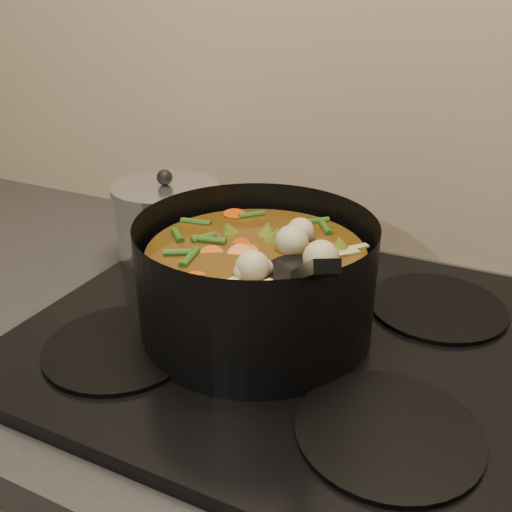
% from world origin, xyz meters
% --- Properties ---
extents(stovetop, '(0.62, 0.54, 0.03)m').
position_xyz_m(stovetop, '(0.00, 1.93, 0.92)').
color(stovetop, black).
rests_on(stovetop, counter).
extents(stockpot, '(0.35, 0.38, 0.21)m').
position_xyz_m(stockpot, '(-0.04, 1.91, 1.00)').
color(stockpot, black).
rests_on(stockpot, stovetop).
extents(saucepan, '(0.17, 0.17, 0.14)m').
position_xyz_m(saucepan, '(-0.26, 2.05, 0.99)').
color(saucepan, silver).
rests_on(saucepan, stovetop).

